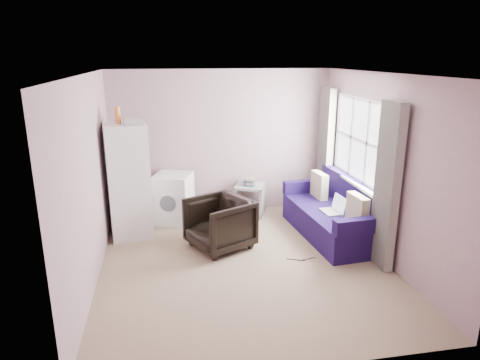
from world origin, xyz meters
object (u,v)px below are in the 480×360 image
Objects in this scene: washing_machine at (173,197)px; sofa at (336,215)px; armchair at (219,221)px; fridge at (129,180)px; side_table at (250,197)px.

washing_machine is 2.67m from sofa.
washing_machine is 0.40× the size of sofa.
washing_machine is (-0.63, 1.16, 0.02)m from armchair.
fridge is 2.98× the size of side_table.
fridge is 3.23m from sofa.
washing_machine is at bearing -175.29° from side_table.
side_table is at bearing 129.93° from sofa.
washing_machine is at bearing 26.68° from fridge.
sofa is at bearing -18.30° from fridge.
washing_machine is 1.34m from side_table.
fridge is at bearing -164.06° from side_table.
sofa is at bearing -3.38° from washing_machine.
washing_machine is at bearing 152.44° from sofa.
sofa is at bearing 67.55° from armchair.
armchair is at bearing -42.37° from washing_machine.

